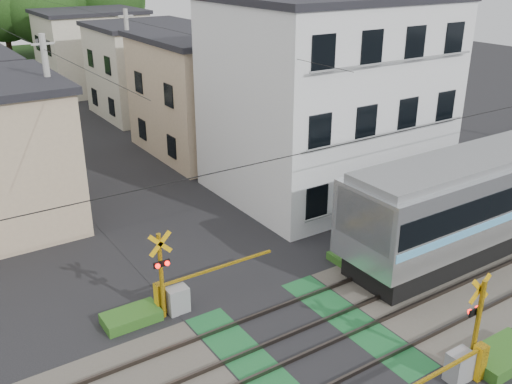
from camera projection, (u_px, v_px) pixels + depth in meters
ground at (305, 342)px, 17.27m from camera, size 120.00×120.00×0.00m
track_bed at (305, 341)px, 17.25m from camera, size 120.00×120.00×0.14m
crossing_signal_near at (464, 359)px, 15.49m from camera, size 4.74×0.65×3.09m
crossing_signal_far at (174, 293)px, 18.50m from camera, size 4.74×0.65×3.09m
apartment_block at (327, 96)px, 27.12m from camera, size 10.20×8.36×9.30m
houses_row at (59, 85)px, 36.14m from camera, size 22.07×31.35×6.80m
tree_hill at (1, 12)px, 53.14m from camera, size 40.00×12.65×11.92m
catenary at (451, 188)px, 18.92m from camera, size 60.00×5.04×7.00m
utility_poles at (48, 82)px, 32.91m from camera, size 7.90×42.00×8.00m
pedestrian at (18, 102)px, 42.13m from camera, size 0.67×0.51×1.65m
weed_patches at (351, 320)px, 18.02m from camera, size 10.25×8.80×0.40m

